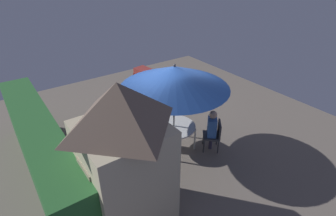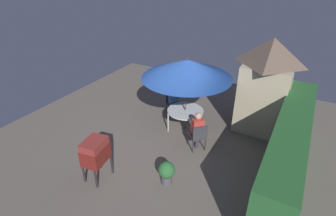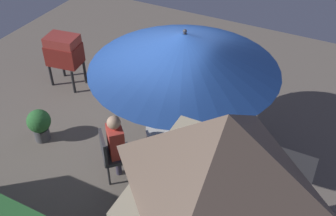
% 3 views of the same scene
% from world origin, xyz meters
% --- Properties ---
extents(ground_plane, '(11.00, 11.00, 0.00)m').
position_xyz_m(ground_plane, '(0.00, 0.00, 0.00)').
color(ground_plane, '#6B6056').
extents(patio_table, '(1.23, 1.23, 0.73)m').
position_xyz_m(patio_table, '(-0.78, 0.19, 0.68)').
color(patio_table, white).
rests_on(patio_table, ground).
extents(patio_umbrella, '(2.89, 2.89, 2.57)m').
position_xyz_m(patio_umbrella, '(-0.78, 0.19, 2.22)').
color(patio_umbrella, '#4C4C51').
rests_on(patio_umbrella, ground).
extents(bbq_grill, '(0.77, 0.60, 1.20)m').
position_xyz_m(bbq_grill, '(2.50, -0.80, 0.85)').
color(bbq_grill, maroon).
rests_on(bbq_grill, ground).
extents(chair_near_shed, '(0.65, 0.65, 0.90)m').
position_xyz_m(chair_near_shed, '(0.09, 1.05, 0.52)').
color(chair_near_shed, '#38383D').
rests_on(chair_near_shed, ground).
extents(chair_far_side, '(0.65, 0.65, 0.90)m').
position_xyz_m(chair_far_side, '(-1.52, -0.70, 0.52)').
color(chair_far_side, '#38383D').
rests_on(chair_far_side, ground).
extents(potted_plant_by_shed, '(0.44, 0.44, 0.66)m').
position_xyz_m(potted_plant_by_shed, '(1.80, 0.90, 0.38)').
color(potted_plant_by_shed, '#4C4C51').
rests_on(potted_plant_by_shed, ground).
extents(person_in_red, '(0.41, 0.41, 1.26)m').
position_xyz_m(person_in_red, '(0.03, 0.99, 0.78)').
color(person_in_red, '#CC3D33').
rests_on(person_in_red, ground).
extents(person_in_blue, '(0.41, 0.40, 1.26)m').
position_xyz_m(person_in_blue, '(-1.47, -0.63, 0.78)').
color(person_in_blue, '#3866B2').
rests_on(person_in_blue, ground).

